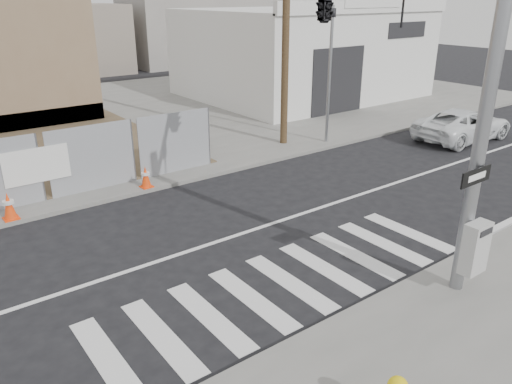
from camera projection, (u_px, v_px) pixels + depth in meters
ground at (224, 239)px, 12.42m from camera, size 100.00×100.00×0.00m
sidewalk_far at (55, 126)px, 22.80m from camera, size 50.00×20.00×0.12m
signal_pole at (371, 40)px, 10.53m from camera, size 0.96×5.87×7.00m
far_signal_pole at (330, 56)px, 19.02m from camera, size 0.16×0.20×5.60m
concrete_wall_right at (31, 52)px, 21.35m from camera, size 5.50×1.30×8.00m
auto_shop at (301, 52)px, 28.93m from camera, size 12.00×10.20×5.95m
utility_pole_right at (286, 8)px, 18.21m from camera, size 1.60×0.28×10.00m
suv at (463, 125)px, 20.71m from camera, size 4.70×2.29×1.29m
traffic_cone_c at (9, 206)px, 13.14m from camera, size 0.39×0.39×0.75m
traffic_cone_d at (146, 177)px, 15.34m from camera, size 0.38×0.38×0.69m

